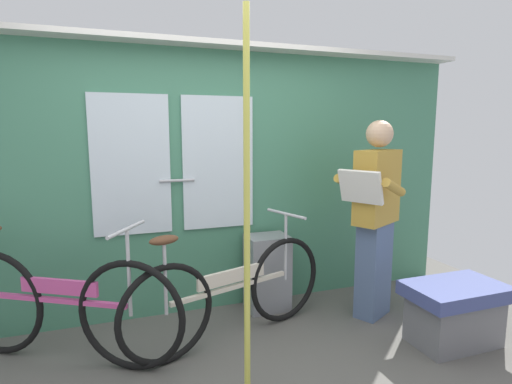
{
  "coord_description": "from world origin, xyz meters",
  "views": [
    {
      "loc": [
        -0.7,
        -2.21,
        1.54
      ],
      "look_at": [
        0.32,
        0.66,
        1.08
      ],
      "focal_mm": 28.72,
      "sensor_mm": 36.0,
      "label": 1
    }
  ],
  "objects_px": {
    "handrail_pole": "(247,212)",
    "bicycle_leaning_behind": "(231,292)",
    "bicycle_near_door": "(60,306)",
    "trash_bin_by_wall": "(267,272)",
    "passenger_reading_newspaper": "(375,216)",
    "bench_seat_corner": "(454,312)"
  },
  "relations": [
    {
      "from": "bicycle_near_door",
      "to": "trash_bin_by_wall",
      "type": "xyz_separation_m",
      "value": [
        1.59,
        0.31,
        -0.07
      ]
    },
    {
      "from": "passenger_reading_newspaper",
      "to": "trash_bin_by_wall",
      "type": "bearing_deg",
      "value": -56.13
    },
    {
      "from": "handrail_pole",
      "to": "bicycle_leaning_behind",
      "type": "bearing_deg",
      "value": 82.09
    },
    {
      "from": "bench_seat_corner",
      "to": "passenger_reading_newspaper",
      "type": "bearing_deg",
      "value": 115.62
    },
    {
      "from": "bicycle_near_door",
      "to": "handrail_pole",
      "type": "bearing_deg",
      "value": -4.59
    },
    {
      "from": "handrail_pole",
      "to": "passenger_reading_newspaper",
      "type": "bearing_deg",
      "value": 26.18
    },
    {
      "from": "trash_bin_by_wall",
      "to": "bench_seat_corner",
      "type": "relative_size",
      "value": 0.93
    },
    {
      "from": "handrail_pole",
      "to": "bench_seat_corner",
      "type": "xyz_separation_m",
      "value": [
        1.6,
        0.05,
        -0.85
      ]
    },
    {
      "from": "bicycle_leaning_behind",
      "to": "passenger_reading_newspaper",
      "type": "bearing_deg",
      "value": -18.0
    },
    {
      "from": "bicycle_near_door",
      "to": "bench_seat_corner",
      "type": "height_order",
      "value": "bicycle_near_door"
    },
    {
      "from": "handrail_pole",
      "to": "bench_seat_corner",
      "type": "height_order",
      "value": "handrail_pole"
    },
    {
      "from": "bicycle_near_door",
      "to": "trash_bin_by_wall",
      "type": "relative_size",
      "value": 2.33
    },
    {
      "from": "trash_bin_by_wall",
      "to": "handrail_pole",
      "type": "distance_m",
      "value": 1.42
    },
    {
      "from": "passenger_reading_newspaper",
      "to": "bench_seat_corner",
      "type": "xyz_separation_m",
      "value": [
        0.28,
        -0.59,
        -0.61
      ]
    },
    {
      "from": "trash_bin_by_wall",
      "to": "bench_seat_corner",
      "type": "bearing_deg",
      "value": -43.55
    },
    {
      "from": "bicycle_near_door",
      "to": "bicycle_leaning_behind",
      "type": "distance_m",
      "value": 1.15
    },
    {
      "from": "trash_bin_by_wall",
      "to": "bicycle_leaning_behind",
      "type": "bearing_deg",
      "value": -136.85
    },
    {
      "from": "bicycle_near_door",
      "to": "passenger_reading_newspaper",
      "type": "distance_m",
      "value": 2.42
    },
    {
      "from": "bicycle_near_door",
      "to": "bench_seat_corner",
      "type": "bearing_deg",
      "value": 16.09
    },
    {
      "from": "bicycle_leaning_behind",
      "to": "bench_seat_corner",
      "type": "bearing_deg",
      "value": -39.41
    },
    {
      "from": "trash_bin_by_wall",
      "to": "passenger_reading_newspaper",
      "type": "bearing_deg",
      "value": -28.24
    },
    {
      "from": "bicycle_leaning_behind",
      "to": "bench_seat_corner",
      "type": "relative_size",
      "value": 2.37
    }
  ]
}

